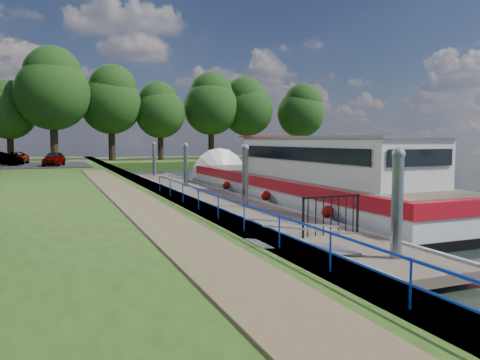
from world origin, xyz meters
name	(u,v)px	position (x,y,z in m)	size (l,w,h in m)	color
ground	(381,269)	(0.00, 0.00, 0.00)	(160.00, 160.00, 0.00)	black
bank_edge	(151,193)	(-2.55, 15.00, 0.39)	(1.10, 90.00, 0.78)	#473D2D
far_bank	(203,160)	(12.00, 52.00, 0.30)	(60.00, 18.00, 0.60)	#294814
footpath	(139,204)	(-4.40, 8.00, 0.80)	(1.60, 40.00, 0.05)	brown
carpark	(7,165)	(-11.00, 38.00, 0.81)	(14.00, 12.00, 0.06)	black
blue_fence	(230,205)	(-2.75, 3.00, 1.31)	(0.04, 18.04, 0.72)	#0C2DBF
pontoon	(210,199)	(0.00, 13.00, 0.18)	(2.50, 30.00, 0.56)	brown
mooring_piles	(210,177)	(0.00, 13.00, 1.28)	(0.30, 27.30, 3.55)	gray
gangway	(304,246)	(-1.85, 0.50, 0.63)	(2.58, 1.00, 0.92)	#A5A8AD
gate_panel	(331,210)	(0.00, 2.20, 1.15)	(1.85, 0.05, 1.15)	black
barge	(293,182)	(3.60, 11.10, 1.09)	(4.36, 21.15, 4.78)	black
horizon_trees	(101,99)	(-1.61, 48.68, 7.95)	(54.38, 10.03, 12.87)	#332316
car_a	(54,159)	(-7.05, 35.52, 1.46)	(1.46, 3.64, 1.24)	#999999
car_b	(0,159)	(-11.48, 37.07, 1.45)	(1.30, 3.71, 1.22)	#999999
car_d	(15,158)	(-10.40, 39.76, 1.41)	(1.90, 4.12, 1.14)	#999999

